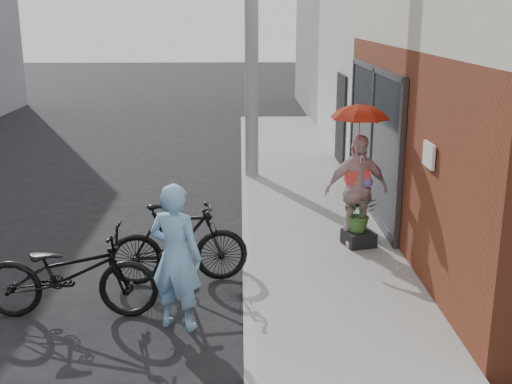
{
  "coord_description": "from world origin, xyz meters",
  "views": [
    {
      "loc": [
        0.86,
        -7.39,
        3.5
      ],
      "look_at": [
        1.07,
        1.14,
        1.1
      ],
      "focal_mm": 45.0,
      "sensor_mm": 36.0,
      "label": 1
    }
  ],
  "objects_px": {
    "bike_left": "(70,273)",
    "planter": "(359,238)",
    "utility_pole": "(252,12)",
    "officer": "(176,257)",
    "kimono_woman": "(357,191)",
    "bike_right": "(179,243)"
  },
  "relations": [
    {
      "from": "utility_pole",
      "to": "bike_right",
      "type": "distance_m",
      "value": 6.24
    },
    {
      "from": "utility_pole",
      "to": "kimono_woman",
      "type": "bearing_deg",
      "value": -71.29
    },
    {
      "from": "bike_left",
      "to": "kimono_woman",
      "type": "bearing_deg",
      "value": -60.67
    },
    {
      "from": "bike_right",
      "to": "utility_pole",
      "type": "bearing_deg",
      "value": -18.76
    },
    {
      "from": "planter",
      "to": "officer",
      "type": "bearing_deg",
      "value": -137.3
    },
    {
      "from": "bike_right",
      "to": "bike_left",
      "type": "bearing_deg",
      "value": 121.25
    },
    {
      "from": "officer",
      "to": "bike_right",
      "type": "xyz_separation_m",
      "value": [
        -0.1,
        1.26,
        -0.3
      ]
    },
    {
      "from": "utility_pole",
      "to": "officer",
      "type": "bearing_deg",
      "value": -98.29
    },
    {
      "from": "utility_pole",
      "to": "kimono_woman",
      "type": "distance_m",
      "value": 5.24
    },
    {
      "from": "officer",
      "to": "kimono_woman",
      "type": "bearing_deg",
      "value": -114.33
    },
    {
      "from": "bike_left",
      "to": "planter",
      "type": "bearing_deg",
      "value": -61.29
    },
    {
      "from": "bike_left",
      "to": "kimono_woman",
      "type": "relative_size",
      "value": 1.23
    },
    {
      "from": "officer",
      "to": "bike_left",
      "type": "bearing_deg",
      "value": 8.64
    },
    {
      "from": "officer",
      "to": "kimono_woman",
      "type": "height_order",
      "value": "kimono_woman"
    },
    {
      "from": "officer",
      "to": "bike_right",
      "type": "distance_m",
      "value": 1.3
    },
    {
      "from": "officer",
      "to": "bike_right",
      "type": "height_order",
      "value": "officer"
    },
    {
      "from": "kimono_woman",
      "to": "officer",
      "type": "bearing_deg",
      "value": -148.78
    },
    {
      "from": "planter",
      "to": "utility_pole",
      "type": "bearing_deg",
      "value": 109.29
    },
    {
      "from": "bike_right",
      "to": "planter",
      "type": "relative_size",
      "value": 4.41
    },
    {
      "from": "utility_pole",
      "to": "planter",
      "type": "bearing_deg",
      "value": -70.71
    },
    {
      "from": "bike_left",
      "to": "planter",
      "type": "distance_m",
      "value": 4.29
    },
    {
      "from": "kimono_woman",
      "to": "planter",
      "type": "relative_size",
      "value": 4.04
    }
  ]
}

